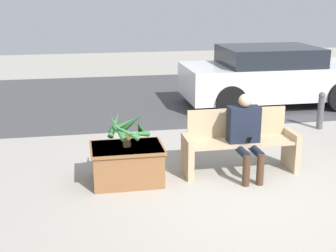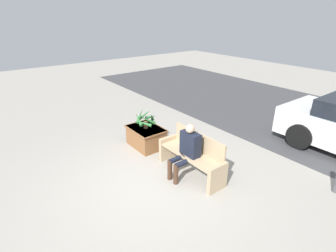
{
  "view_description": "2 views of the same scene",
  "coord_description": "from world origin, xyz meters",
  "px_view_note": "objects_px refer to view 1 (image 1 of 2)",
  "views": [
    {
      "loc": [
        -2.09,
        -5.31,
        2.6
      ],
      "look_at": [
        -0.94,
        0.88,
        0.77
      ],
      "focal_mm": 50.0,
      "sensor_mm": 36.0,
      "label": 1
    },
    {
      "loc": [
        3.8,
        -2.53,
        3.3
      ],
      "look_at": [
        -1.01,
        1.13,
        0.67
      ],
      "focal_mm": 28.0,
      "sensor_mm": 36.0,
      "label": 2
    }
  ],
  "objects_px": {
    "person_seated": "(245,131)",
    "bench": "(240,143)",
    "parked_car": "(271,76)",
    "bollard_post": "(321,110)",
    "potted_plant": "(127,128)",
    "planter_box": "(127,163)"
  },
  "relations": [
    {
      "from": "bench",
      "to": "bollard_post",
      "type": "relative_size",
      "value": 2.32
    },
    {
      "from": "bench",
      "to": "bollard_post",
      "type": "height_order",
      "value": "bench"
    },
    {
      "from": "person_seated",
      "to": "potted_plant",
      "type": "bearing_deg",
      "value": 178.34
    },
    {
      "from": "potted_plant",
      "to": "planter_box",
      "type": "bearing_deg",
      "value": 129.22
    },
    {
      "from": "parked_car",
      "to": "bench",
      "type": "bearing_deg",
      "value": -118.36
    },
    {
      "from": "bench",
      "to": "planter_box",
      "type": "bearing_deg",
      "value": -175.64
    },
    {
      "from": "planter_box",
      "to": "parked_car",
      "type": "bearing_deg",
      "value": 46.75
    },
    {
      "from": "parked_car",
      "to": "bollard_post",
      "type": "relative_size",
      "value": 5.63
    },
    {
      "from": "bench",
      "to": "potted_plant",
      "type": "relative_size",
      "value": 2.74
    },
    {
      "from": "planter_box",
      "to": "bollard_post",
      "type": "distance_m",
      "value": 4.4
    },
    {
      "from": "planter_box",
      "to": "bollard_post",
      "type": "height_order",
      "value": "bollard_post"
    },
    {
      "from": "person_seated",
      "to": "bench",
      "type": "bearing_deg",
      "value": 94.41
    },
    {
      "from": "planter_box",
      "to": "potted_plant",
      "type": "distance_m",
      "value": 0.51
    },
    {
      "from": "person_seated",
      "to": "potted_plant",
      "type": "xyz_separation_m",
      "value": [
        -1.68,
        0.05,
        0.13
      ]
    },
    {
      "from": "potted_plant",
      "to": "parked_car",
      "type": "bearing_deg",
      "value": 46.87
    },
    {
      "from": "person_seated",
      "to": "potted_plant",
      "type": "relative_size",
      "value": 1.94
    },
    {
      "from": "person_seated",
      "to": "parked_car",
      "type": "height_order",
      "value": "parked_car"
    },
    {
      "from": "parked_car",
      "to": "bollard_post",
      "type": "bearing_deg",
      "value": -85.28
    },
    {
      "from": "person_seated",
      "to": "planter_box",
      "type": "distance_m",
      "value": 1.74
    },
    {
      "from": "potted_plant",
      "to": "parked_car",
      "type": "distance_m",
      "value": 5.51
    },
    {
      "from": "parked_car",
      "to": "bollard_post",
      "type": "height_order",
      "value": "parked_car"
    },
    {
      "from": "parked_car",
      "to": "bollard_post",
      "type": "xyz_separation_m",
      "value": [
        0.17,
        -2.07,
        -0.3
      ]
    }
  ]
}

